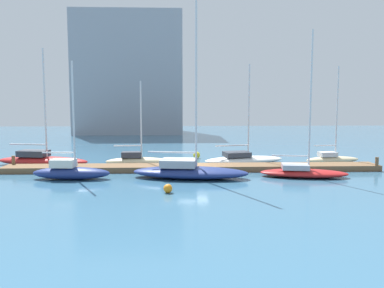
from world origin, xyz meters
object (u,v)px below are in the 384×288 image
object	(u,v)px
sailboat_2	(138,160)
mooring_buoy_orange	(168,188)
sailboat_0	(42,159)
mooring_buoy_yellow	(197,155)
sailboat_4	(243,159)
sailboat_3	(189,170)
sailboat_6	(332,158)
sailboat_1	(70,171)
harbor_building_distant	(130,75)
sailboat_5	(303,171)

from	to	relation	value
sailboat_2	mooring_buoy_orange	xyz separation A→B (m)	(2.92, -10.69, -0.23)
sailboat_0	mooring_buoy_yellow	world-z (taller)	sailboat_0
sailboat_4	mooring_buoy_yellow	xyz separation A→B (m)	(-4.17, 3.32, -0.11)
mooring_buoy_orange	sailboat_2	bearing A→B (deg)	105.28
sailboat_2	sailboat_3	world-z (taller)	sailboat_3
sailboat_4	sailboat_6	distance (m)	8.27
sailboat_1	harbor_building_distant	size ratio (longest dim) A/B	0.41
sailboat_0	sailboat_6	distance (m)	26.54
mooring_buoy_orange	mooring_buoy_yellow	bearing A→B (deg)	80.14
sailboat_0	harbor_building_distant	distance (m)	38.47
sailboat_6	mooring_buoy_yellow	xyz separation A→B (m)	(-12.44, 3.55, -0.15)
harbor_building_distant	sailboat_2	bearing A→B (deg)	-82.64
harbor_building_distant	sailboat_3	bearing A→B (deg)	-77.97
sailboat_3	sailboat_6	xyz separation A→B (m)	(13.55, 6.63, -0.11)
sailboat_3	harbor_building_distant	size ratio (longest dim) A/B	0.66
sailboat_3	sailboat_4	world-z (taller)	sailboat_3
sailboat_1	sailboat_4	xyz separation A→B (m)	(14.05, 6.88, -0.14)
sailboat_0	harbor_building_distant	xyz separation A→B (m)	(3.77, 36.96, 9.98)
sailboat_0	sailboat_1	xyz separation A→B (m)	(4.23, -6.38, 0.04)
sailboat_5	sailboat_6	bearing A→B (deg)	63.41
sailboat_6	mooring_buoy_yellow	distance (m)	12.93
sailboat_0	sailboat_6	world-z (taller)	sailboat_0
mooring_buoy_yellow	sailboat_4	bearing A→B (deg)	-38.53
mooring_buoy_yellow	harbor_building_distant	bearing A→B (deg)	107.33
sailboat_5	mooring_buoy_yellow	xyz separation A→B (m)	(-7.56, 10.10, -0.12)
sailboat_0	sailboat_5	xyz separation A→B (m)	(21.66, -6.27, -0.09)
sailboat_0	mooring_buoy_yellow	bearing A→B (deg)	25.63
sailboat_5	harbor_building_distant	distance (m)	47.86
sailboat_2	sailboat_6	size ratio (longest dim) A/B	0.84
sailboat_1	mooring_buoy_yellow	bearing A→B (deg)	49.86
sailboat_3	sailboat_5	bearing A→B (deg)	9.56
sailboat_2	sailboat_3	xyz separation A→B (m)	(4.40, -5.96, 0.09)
sailboat_0	sailboat_2	distance (m)	8.60
harbor_building_distant	sailboat_1	bearing A→B (deg)	-89.38
sailboat_2	sailboat_5	xyz separation A→B (m)	(13.07, -5.87, -0.05)
sailboat_1	harbor_building_distant	world-z (taller)	harbor_building_distant
mooring_buoy_orange	harbor_building_distant	bearing A→B (deg)	99.16
sailboat_6	sailboat_5	bearing A→B (deg)	-134.43
sailboat_2	harbor_building_distant	distance (m)	38.98
sailboat_3	harbor_building_distant	distance (m)	45.39
sailboat_1	sailboat_4	world-z (taller)	sailboat_4
sailboat_1	mooring_buoy_orange	distance (m)	8.67
sailboat_1	sailboat_3	world-z (taller)	sailboat_3
sailboat_1	sailboat_5	world-z (taller)	sailboat_5
sailboat_0	mooring_buoy_orange	xyz separation A→B (m)	(11.51, -11.09, -0.28)
sailboat_0	mooring_buoy_orange	distance (m)	15.99
sailboat_1	sailboat_2	xyz separation A→B (m)	(4.36, 5.98, -0.08)
sailboat_0	sailboat_2	xyz separation A→B (m)	(8.59, -0.40, -0.04)
sailboat_0	mooring_buoy_orange	bearing A→B (deg)	-33.47
sailboat_1	sailboat_2	size ratio (longest dim) A/B	1.15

